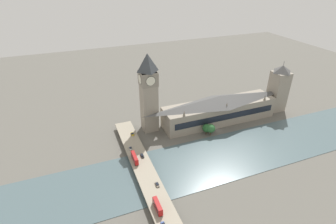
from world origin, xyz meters
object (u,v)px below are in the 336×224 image
(double_decker_bus_mid, at_px, (135,158))
(car_southbound_tail, at_px, (132,134))
(parliament_hall, at_px, (220,109))
(car_southbound_lead, at_px, (157,184))
(road_bridge, at_px, (145,172))
(car_southbound_extra, at_px, (142,156))
(double_decker_bus_lead, at_px, (158,206))
(victoria_tower, at_px, (278,88))
(clock_tower, at_px, (149,91))
(car_southbound_mid, at_px, (130,148))

(double_decker_bus_mid, xyz_separation_m, car_southbound_tail, (31.82, -6.46, -1.86))
(car_southbound_tail, bearing_deg, parliament_hall, -89.75)
(parliament_hall, bearing_deg, car_southbound_lead, 127.04)
(parliament_hall, relative_size, road_bridge, 0.78)
(parliament_hall, distance_m, car_southbound_tail, 79.87)
(road_bridge, height_order, car_southbound_extra, car_southbound_extra)
(double_decker_bus_lead, height_order, car_southbound_extra, double_decker_bus_lead)
(victoria_tower, bearing_deg, clock_tower, 85.45)
(car_southbound_mid, bearing_deg, parliament_hall, -78.05)
(car_southbound_tail, height_order, car_southbound_extra, car_southbound_extra)
(car_southbound_extra, bearing_deg, car_southbound_lead, -178.68)
(car_southbound_lead, height_order, car_southbound_tail, car_southbound_tail)
(clock_tower, bearing_deg, double_decker_bus_mid, 149.89)
(victoria_tower, height_order, car_southbound_tail, victoria_tower)
(parliament_hall, distance_m, road_bridge, 94.44)
(car_southbound_tail, xyz_separation_m, car_southbound_extra, (-29.22, 0.42, 0.05))
(victoria_tower, bearing_deg, parliament_hall, 90.05)
(road_bridge, relative_size, double_decker_bus_mid, 11.06)
(victoria_tower, relative_size, road_bridge, 0.37)
(victoria_tower, bearing_deg, double_decker_bus_lead, 117.62)
(double_decker_bus_lead, xyz_separation_m, double_decker_bus_mid, (44.99, 1.01, -0.06))
(parliament_hall, bearing_deg, double_decker_bus_lead, 132.23)
(car_southbound_mid, bearing_deg, car_southbound_lead, -171.44)
(road_bridge, bearing_deg, car_southbound_extra, -9.36)
(double_decker_bus_mid, relative_size, car_southbound_mid, 3.08)
(double_decker_bus_lead, bearing_deg, car_southbound_extra, -6.04)
(double_decker_bus_lead, bearing_deg, road_bridge, -4.42)
(clock_tower, relative_size, road_bridge, 0.50)
(parliament_hall, xyz_separation_m, car_southbound_mid, (-18.10, 85.54, -7.20))
(parliament_hall, height_order, car_southbound_extra, parliament_hall)
(car_southbound_mid, bearing_deg, car_southbound_tail, -18.67)
(road_bridge, height_order, car_southbound_lead, car_southbound_lead)
(road_bridge, xyz_separation_m, car_southbound_extra, (15.51, -2.56, 1.68))
(car_southbound_mid, distance_m, car_southbound_tail, 18.74)
(car_southbound_extra, bearing_deg, road_bridge, 170.64)
(road_bridge, bearing_deg, victoria_tower, -72.72)
(double_decker_bus_lead, bearing_deg, car_southbound_tail, -4.06)
(victoria_tower, distance_m, road_bridge, 153.05)
(parliament_hall, distance_m, clock_tower, 66.52)
(parliament_hall, height_order, double_decker_bus_lead, parliament_hall)
(clock_tower, distance_m, car_southbound_mid, 47.70)
(parliament_hall, bearing_deg, car_southbound_mid, 101.95)
(parliament_hall, relative_size, car_southbound_mid, 26.49)
(car_southbound_lead, relative_size, car_southbound_tail, 1.02)
(road_bridge, xyz_separation_m, car_southbound_mid, (26.98, 3.02, 1.61))
(victoria_tower, xyz_separation_m, car_southbound_tail, (-0.40, 142.09, -16.89))
(double_decker_bus_lead, distance_m, car_southbound_mid, 59.09)
(double_decker_bus_lead, xyz_separation_m, car_southbound_extra, (47.58, -5.04, -1.87))
(victoria_tower, xyz_separation_m, car_southbound_lead, (-59.88, 141.81, -16.92))
(double_decker_bus_mid, height_order, car_southbound_tail, double_decker_bus_mid)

